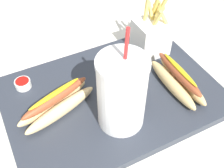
{
  "coord_description": "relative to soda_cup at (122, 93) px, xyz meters",
  "views": [
    {
      "loc": [
        -0.21,
        -0.41,
        0.52
      ],
      "look_at": [
        0.0,
        0.0,
        0.05
      ],
      "focal_mm": 45.87,
      "sensor_mm": 36.0,
      "label": 1
    }
  ],
  "objects": [
    {
      "name": "ketchup_cup_1",
      "position": [
        -0.16,
        0.19,
        -0.07
      ],
      "size": [
        0.04,
        0.04,
        0.02
      ],
      "color": "white",
      "rests_on": "food_tray"
    },
    {
      "name": "soda_cup",
      "position": [
        0.0,
        0.0,
        0.0
      ],
      "size": [
        0.1,
        0.1,
        0.24
      ],
      "color": "white",
      "rests_on": "food_tray"
    },
    {
      "name": "ground_plane",
      "position": [
        0.02,
        0.08,
        -0.11
      ],
      "size": [
        2.4,
        2.4,
        0.02
      ],
      "primitive_type": "cube",
      "color": "silver"
    },
    {
      "name": "hot_dog_1",
      "position": [
        -0.11,
        0.08,
        -0.06
      ],
      "size": [
        0.19,
        0.11,
        0.06
      ],
      "color": "#E5C689",
      "rests_on": "food_tray"
    },
    {
      "name": "hot_dog_2",
      "position": [
        0.16,
        0.03,
        -0.06
      ],
      "size": [
        0.06,
        0.18,
        0.06
      ],
      "color": "#DBB775",
      "rests_on": "food_tray"
    },
    {
      "name": "food_tray",
      "position": [
        0.02,
        0.08,
        -0.09
      ],
      "size": [
        0.5,
        0.35,
        0.02
      ],
      "primitive_type": "cube",
      "color": "#2D333D",
      "rests_on": "ground_plane"
    },
    {
      "name": "fries_basket",
      "position": [
        0.18,
        0.17,
        -0.03
      ],
      "size": [
        0.08,
        0.07,
        0.17
      ],
      "color": "white",
      "rests_on": "food_tray"
    }
  ]
}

